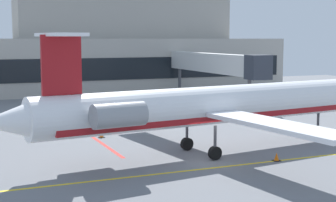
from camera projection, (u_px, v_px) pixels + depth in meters
name	position (u px, v px, depth m)	size (l,w,h in m)	color
ground	(209.00, 161.00, 33.33)	(120.00, 120.00, 0.11)	slate
terminal_building	(91.00, 44.00, 76.66)	(65.66, 12.44, 18.90)	#ADA89E
jet_bridge_east	(215.00, 64.00, 63.99)	(2.40, 23.05, 6.14)	silver
regional_jet	(211.00, 106.00, 35.03)	(31.41, 23.88, 8.22)	white
baggage_tug	(254.00, 104.00, 55.35)	(3.69, 3.13, 1.94)	silver
pushback_tractor	(41.00, 108.00, 51.58)	(4.22, 2.88, 2.00)	silver
safety_cone_alpha	(283.00, 122.00, 47.13)	(0.47, 0.47, 0.55)	orange
safety_cone_bravo	(326.00, 131.00, 42.68)	(0.47, 0.47, 0.55)	orange
safety_cone_charlie	(101.00, 135.00, 41.03)	(0.47, 0.47, 0.55)	orange
safety_cone_delta	(277.00, 157.00, 33.22)	(0.47, 0.47, 0.55)	orange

